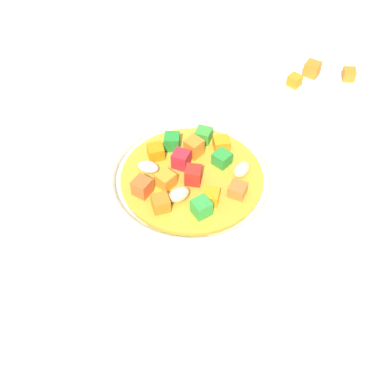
{
  "coord_description": "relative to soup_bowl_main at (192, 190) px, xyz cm",
  "views": [
    {
      "loc": [
        29.36,
        -5.37,
        37.04
      ],
      "look_at": [
        0.0,
        0.0,
        2.7
      ],
      "focal_mm": 45.75,
      "sensor_mm": 36.0,
      "label": 1
    }
  ],
  "objects": [
    {
      "name": "ground_plane",
      "position": [
        0.0,
        0.01,
        -3.98
      ],
      "size": [
        140.0,
        140.0,
        2.0
      ],
      "primitive_type": "cube",
      "color": "silver"
    },
    {
      "name": "soup_bowl_main",
      "position": [
        0.0,
        0.0,
        0.0
      ],
      "size": [
        16.27,
        16.27,
        6.56
      ],
      "color": "white",
      "rests_on": "ground_plane"
    },
    {
      "name": "spoon",
      "position": [
        -13.72,
        -5.82,
        -2.63
      ],
      "size": [
        9.74,
        23.54,
        0.74
      ],
      "rotation": [
        0.0,
        0.0,
        5.06
      ],
      "color": "silver",
      "rests_on": "ground_plane"
    },
    {
      "name": "side_bowl_small",
      "position": [
        -12.79,
        16.81,
        -0.43
      ],
      "size": [
        11.49,
        11.49,
        5.74
      ],
      "color": "white",
      "rests_on": "ground_plane"
    }
  ]
}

